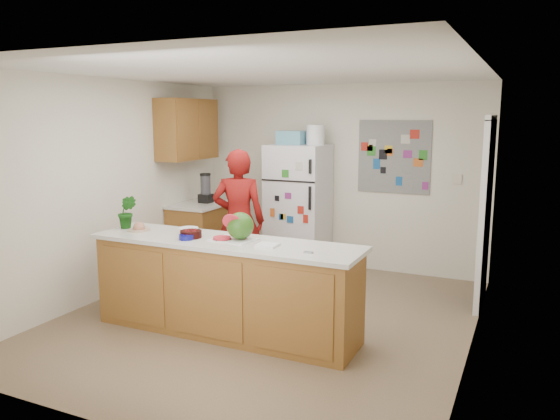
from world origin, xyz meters
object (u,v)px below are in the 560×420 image
at_px(person, 239,221).
at_px(watermelon, 240,226).
at_px(cherry_bowl, 191,234).
at_px(refrigerator, 298,207).

xyz_separation_m(person, watermelon, (0.66, -1.15, 0.21)).
xyz_separation_m(person, cherry_bowl, (0.17, -1.25, 0.10)).
height_order(refrigerator, person, person).
relative_size(refrigerator, cherry_bowl, 8.16).
bearing_deg(watermelon, refrigerator, 99.58).
bearing_deg(person, cherry_bowl, 77.42).
bearing_deg(cherry_bowl, watermelon, 11.19).
xyz_separation_m(refrigerator, person, (-0.27, -1.18, 0.00)).
relative_size(refrigerator, person, 1.00).
bearing_deg(person, refrigerator, -123.05).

